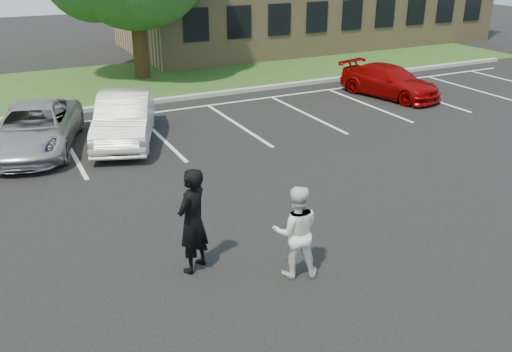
{
  "coord_description": "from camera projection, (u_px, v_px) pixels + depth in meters",
  "views": [
    {
      "loc": [
        -4.71,
        -8.36,
        5.71
      ],
      "look_at": [
        0.0,
        1.0,
        1.25
      ],
      "focal_mm": 38.0,
      "sensor_mm": 36.0,
      "label": 1
    }
  ],
  "objects": [
    {
      "name": "car_white_sedan",
      "position": [
        125.0,
        118.0,
        16.9
      ],
      "size": [
        3.03,
        4.82,
        1.5
      ],
      "primitive_type": "imported",
      "rotation": [
        0.0,
        0.0,
        -0.34
      ],
      "color": "silver",
      "rests_on": "ground"
    },
    {
      "name": "ground_plane",
      "position": [
        278.0,
        249.0,
        11.06
      ],
      "size": [
        90.0,
        90.0,
        0.0
      ],
      "primitive_type": "plane",
      "color": "black",
      "rests_on": "ground"
    },
    {
      "name": "man_black_suit",
      "position": [
        192.0,
        221.0,
        10.0
      ],
      "size": [
        0.9,
        0.83,
        2.06
      ],
      "primitive_type": "imported",
      "rotation": [
        0.0,
        0.0,
        3.74
      ],
      "color": "black",
      "rests_on": "ground"
    },
    {
      "name": "man_white_shirt",
      "position": [
        296.0,
        232.0,
        9.89
      ],
      "size": [
        1.06,
        0.96,
        1.8
      ],
      "primitive_type": "imported",
      "rotation": [
        0.0,
        0.0,
        2.77
      ],
      "color": "white",
      "rests_on": "ground"
    },
    {
      "name": "car_red_compact",
      "position": [
        390.0,
        81.0,
        22.06
      ],
      "size": [
        2.78,
        4.63,
        1.26
      ],
      "primitive_type": "imported",
      "rotation": [
        0.0,
        0.0,
        0.25
      ],
      "color": "#8F0505",
      "rests_on": "ground"
    },
    {
      "name": "stall_lines",
      "position": [
        190.0,
        122.0,
        18.99
      ],
      "size": [
        34.0,
        5.36,
        0.01
      ],
      "color": "silver",
      "rests_on": "ground"
    },
    {
      "name": "curb",
      "position": [
        128.0,
        104.0,
        20.89
      ],
      "size": [
        40.0,
        0.3,
        0.15
      ],
      "primitive_type": "cube",
      "color": "gray",
      "rests_on": "ground"
    },
    {
      "name": "grass_strip",
      "position": [
        105.0,
        84.0,
        24.19
      ],
      "size": [
        44.0,
        8.0,
        0.08
      ],
      "primitive_type": "cube",
      "color": "#194017",
      "rests_on": "ground"
    },
    {
      "name": "car_silver_minivan",
      "position": [
        35.0,
        128.0,
        16.22
      ],
      "size": [
        3.63,
        5.35,
        1.36
      ],
      "primitive_type": "imported",
      "rotation": [
        0.0,
        0.0,
        -0.31
      ],
      "color": "#A8AAAF",
      "rests_on": "ground"
    }
  ]
}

